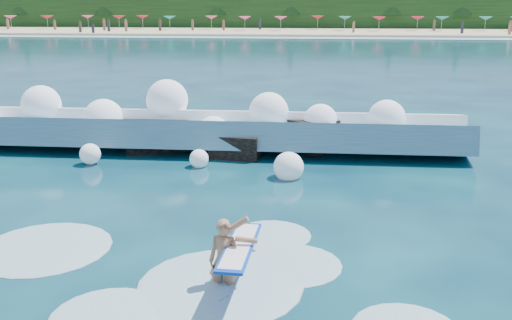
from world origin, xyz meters
name	(u,v)px	position (x,y,z in m)	size (l,w,h in m)	color
ground	(182,234)	(0.00, 0.00, 0.00)	(200.00, 200.00, 0.00)	#07253D
beach	(291,32)	(0.00, 78.00, 0.20)	(140.00, 20.00, 0.40)	tan
wet_band	(289,38)	(0.00, 67.00, 0.04)	(140.00, 5.00, 0.08)	silver
treeline	(294,15)	(0.00, 88.00, 2.50)	(140.00, 4.00, 5.00)	black
breaking_wave	(186,132)	(-1.48, 7.61, 0.58)	(19.21, 2.94, 1.66)	teal
rock_cluster	(229,139)	(0.05, 7.44, 0.40)	(8.18, 3.10, 1.27)	black
surfer_with_board	(228,258)	(1.38, -2.32, 0.58)	(0.90, 2.79, 1.57)	#AA714F
wave_spray	(176,117)	(-1.82, 7.47, 1.14)	(15.35, 4.93, 2.46)	white
surf_foam	(177,273)	(0.33, -1.87, 0.00)	(9.47, 5.53, 0.16)	silver
beach_umbrellas	(292,18)	(0.00, 80.07, 2.25)	(109.15, 6.48, 0.50)	red
beachgoers	(282,27)	(-1.31, 74.87, 1.07)	(99.15, 14.15, 1.93)	#3F332D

